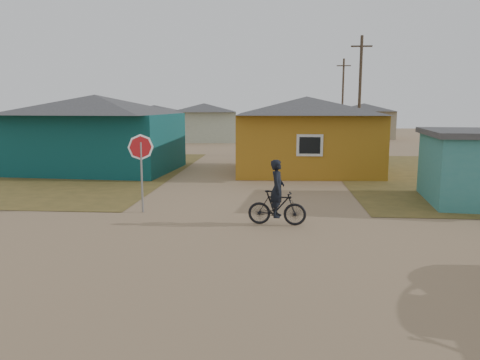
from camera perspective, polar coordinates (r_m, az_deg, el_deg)
name	(u,v)px	position (r m, az deg, el deg)	size (l,w,h in m)	color
ground	(232,255)	(11.13, -1.03, -9.11)	(120.00, 120.00, 0.00)	#917453
house_teal	(96,132)	(25.88, -17.10, 5.61)	(8.93, 7.08, 4.00)	#0B3E3F
house_yellow	(306,133)	(24.60, 8.05, 5.64)	(7.72, 6.76, 3.90)	#AB731A
house_pale_west	(204,122)	(45.10, -4.38, 7.10)	(7.04, 6.15, 3.60)	#B2BAA0
house_beige_east	(363,120)	(51.32, 14.81, 7.08)	(6.95, 6.05, 3.60)	gray
house_pale_north	(155,119)	(58.51, -10.34, 7.36)	(6.28, 5.81, 3.40)	#B2BAA0
utility_pole_near	(360,95)	(32.97, 14.39, 10.04)	(1.40, 0.20, 8.00)	#46372A
utility_pole_far	(343,98)	(48.94, 12.40, 9.75)	(1.40, 0.20, 8.00)	#46372A
stop_sign	(141,155)	(15.38, -11.98, 2.95)	(0.83, 0.15, 2.56)	gray
cyclist	(277,201)	(13.68, 4.55, -2.61)	(1.74, 0.64, 1.93)	black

